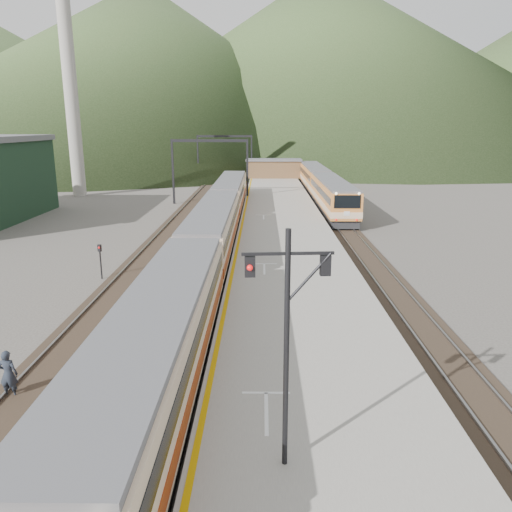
{
  "coord_description": "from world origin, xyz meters",
  "views": [
    {
      "loc": [
        3.65,
        -7.73,
        9.66
      ],
      "look_at": [
        3.29,
        21.38,
        2.0
      ],
      "focal_mm": 35.0,
      "sensor_mm": 36.0,
      "label": 1
    }
  ],
  "objects_px": {
    "main_train": "(214,230)",
    "signal_mast": "(287,326)",
    "second_train": "(322,185)",
    "worker": "(8,374)"
  },
  "relations": [
    {
      "from": "main_train",
      "to": "second_train",
      "type": "bearing_deg",
      "value": 68.41
    },
    {
      "from": "main_train",
      "to": "worker",
      "type": "distance_m",
      "value": 21.3
    },
    {
      "from": "main_train",
      "to": "second_train",
      "type": "distance_m",
      "value": 31.25
    },
    {
      "from": "main_train",
      "to": "signal_mast",
      "type": "bearing_deg",
      "value": -80.48
    },
    {
      "from": "worker",
      "to": "main_train",
      "type": "bearing_deg",
      "value": -105.21
    },
    {
      "from": "second_train",
      "to": "worker",
      "type": "distance_m",
      "value": 52.45
    },
    {
      "from": "main_train",
      "to": "signal_mast",
      "type": "xyz_separation_m",
      "value": [
        4.26,
        -25.41,
        2.85
      ]
    },
    {
      "from": "main_train",
      "to": "second_train",
      "type": "relative_size",
      "value": 1.5
    },
    {
      "from": "main_train",
      "to": "second_train",
      "type": "xyz_separation_m",
      "value": [
        11.5,
        29.06,
        0.0
      ]
    },
    {
      "from": "worker",
      "to": "second_train",
      "type": "bearing_deg",
      "value": -109.09
    }
  ]
}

